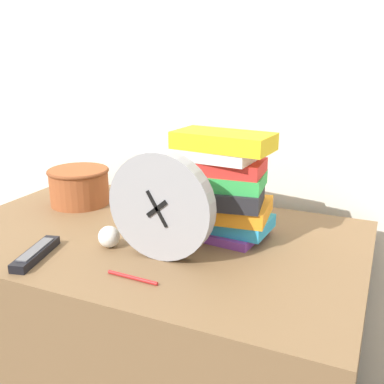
{
  "coord_description": "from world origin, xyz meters",
  "views": [
    {
      "loc": [
        0.54,
        -0.61,
        1.16
      ],
      "look_at": [
        0.13,
        0.32,
        0.84
      ],
      "focal_mm": 42.0,
      "sensor_mm": 36.0,
      "label": 1
    }
  ],
  "objects_px": {
    "book_stack": "(221,187)",
    "crumpled_paper_ball": "(109,237)",
    "pen": "(132,278)",
    "tv_remote": "(36,253)",
    "basket": "(79,185)",
    "desk_clock": "(161,206)"
  },
  "relations": [
    {
      "from": "crumpled_paper_ball",
      "to": "pen",
      "type": "xyz_separation_m",
      "value": [
        0.14,
        -0.12,
        -0.02
      ]
    },
    {
      "from": "basket",
      "to": "pen",
      "type": "height_order",
      "value": "basket"
    },
    {
      "from": "basket",
      "to": "tv_remote",
      "type": "distance_m",
      "value": 0.39
    },
    {
      "from": "basket",
      "to": "pen",
      "type": "relative_size",
      "value": 1.55
    },
    {
      "from": "pen",
      "to": "tv_remote",
      "type": "bearing_deg",
      "value": -179.67
    },
    {
      "from": "basket",
      "to": "crumpled_paper_ball",
      "type": "xyz_separation_m",
      "value": [
        0.27,
        -0.24,
        -0.03
      ]
    },
    {
      "from": "desk_clock",
      "to": "tv_remote",
      "type": "xyz_separation_m",
      "value": [
        -0.27,
        -0.12,
        -0.12
      ]
    },
    {
      "from": "basket",
      "to": "pen",
      "type": "distance_m",
      "value": 0.55
    },
    {
      "from": "book_stack",
      "to": "crumpled_paper_ball",
      "type": "distance_m",
      "value": 0.31
    },
    {
      "from": "tv_remote",
      "to": "crumpled_paper_ball",
      "type": "height_order",
      "value": "crumpled_paper_ball"
    },
    {
      "from": "basket",
      "to": "pen",
      "type": "bearing_deg",
      "value": -41.24
    },
    {
      "from": "book_stack",
      "to": "tv_remote",
      "type": "height_order",
      "value": "book_stack"
    },
    {
      "from": "desk_clock",
      "to": "tv_remote",
      "type": "height_order",
      "value": "desk_clock"
    },
    {
      "from": "tv_remote",
      "to": "desk_clock",
      "type": "bearing_deg",
      "value": 24.25
    },
    {
      "from": "book_stack",
      "to": "crumpled_paper_ball",
      "type": "xyz_separation_m",
      "value": [
        -0.22,
        -0.18,
        -0.11
      ]
    },
    {
      "from": "tv_remote",
      "to": "pen",
      "type": "xyz_separation_m",
      "value": [
        0.26,
        0.0,
        -0.01
      ]
    },
    {
      "from": "book_stack",
      "to": "pen",
      "type": "bearing_deg",
      "value": -105.81
    },
    {
      "from": "tv_remote",
      "to": "crumpled_paper_ball",
      "type": "xyz_separation_m",
      "value": [
        0.12,
        0.12,
        0.02
      ]
    },
    {
      "from": "desk_clock",
      "to": "basket",
      "type": "relative_size",
      "value": 1.33
    },
    {
      "from": "book_stack",
      "to": "basket",
      "type": "distance_m",
      "value": 0.5
    },
    {
      "from": "tv_remote",
      "to": "pen",
      "type": "distance_m",
      "value": 0.26
    },
    {
      "from": "pen",
      "to": "crumpled_paper_ball",
      "type": "bearing_deg",
      "value": 139.13
    }
  ]
}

